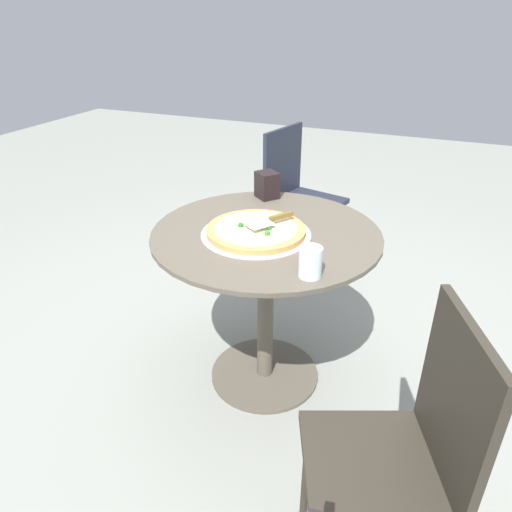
# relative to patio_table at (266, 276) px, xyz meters

# --- Properties ---
(ground_plane) EXTENTS (10.00, 10.00, 0.00)m
(ground_plane) POSITION_rel_patio_table_xyz_m (0.00, 0.00, -0.54)
(ground_plane) COLOR gray
(patio_table) EXTENTS (0.92, 0.92, 0.75)m
(patio_table) POSITION_rel_patio_table_xyz_m (0.00, 0.00, 0.00)
(patio_table) COLOR brown
(patio_table) RESTS_ON ground
(pizza_on_tray) EXTENTS (0.43, 0.43, 0.05)m
(pizza_on_tray) POSITION_rel_patio_table_xyz_m (0.03, 0.04, 0.22)
(pizza_on_tray) COLOR silver
(pizza_on_tray) RESTS_ON patio_table
(pizza_server) EXTENTS (0.16, 0.20, 0.02)m
(pizza_server) POSITION_rel_patio_table_xyz_m (-0.02, -0.00, 0.26)
(pizza_server) COLOR silver
(pizza_server) RESTS_ON pizza_on_tray
(drinking_cup) EXTENTS (0.08, 0.08, 0.11)m
(drinking_cup) POSITION_rel_patio_table_xyz_m (-0.26, 0.27, 0.26)
(drinking_cup) COLOR white
(drinking_cup) RESTS_ON patio_table
(napkin_dispenser) EXTENTS (0.13, 0.13, 0.12)m
(napkin_dispenser) POSITION_rel_patio_table_xyz_m (0.13, -0.35, 0.27)
(napkin_dispenser) COLOR black
(napkin_dispenser) RESTS_ON patio_table
(patio_chair_far) EXTENTS (0.48, 0.48, 0.89)m
(patio_chair_far) POSITION_rel_patio_table_xyz_m (0.23, -1.12, -0.03)
(patio_chair_far) COLOR #212532
(patio_chair_far) RESTS_ON ground
(patio_chair_corner) EXTENTS (0.48, 0.48, 0.91)m
(patio_chair_corner) POSITION_rel_patio_table_xyz_m (-0.65, 0.66, -0.01)
(patio_chair_corner) COLOR #2F2A22
(patio_chair_corner) RESTS_ON ground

